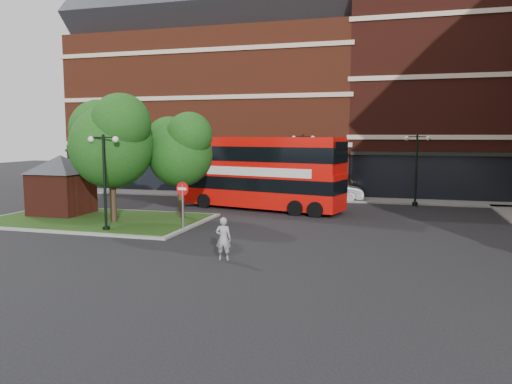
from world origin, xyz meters
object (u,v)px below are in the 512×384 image
(bus, at_px, (261,168))
(woman, at_px, (223,239))
(car_white, at_px, (332,190))
(car_silver, at_px, (222,188))

(bus, xyz_separation_m, woman, (2.18, -13.53, -1.91))
(bus, relative_size, car_white, 2.41)
(woman, bearing_deg, car_silver, -75.40)
(woman, relative_size, car_silver, 0.46)
(car_white, bearing_deg, bus, 141.07)
(car_silver, height_order, car_white, car_white)
(woman, distance_m, car_white, 19.58)
(woman, bearing_deg, car_white, -100.68)
(woman, height_order, car_silver, woman)
(woman, height_order, car_white, woman)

